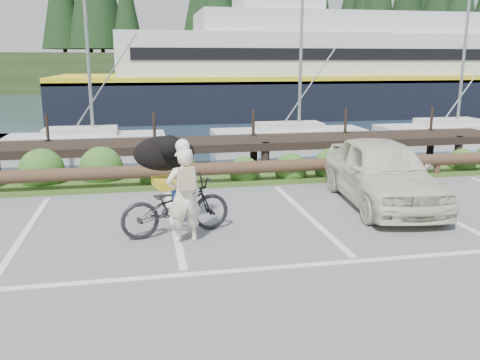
# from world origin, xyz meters

# --- Properties ---
(ground) EXTENTS (72.00, 72.00, 0.00)m
(ground) POSITION_xyz_m (0.00, 0.00, 0.00)
(ground) COLOR #5F5F62
(harbor_backdrop) EXTENTS (170.00, 160.00, 30.00)m
(harbor_backdrop) POSITION_xyz_m (0.40, 78.42, -0.00)
(harbor_backdrop) COLOR #1C3144
(harbor_backdrop) RESTS_ON ground
(vegetation_strip) EXTENTS (34.00, 1.60, 0.10)m
(vegetation_strip) POSITION_xyz_m (0.00, 5.30, 0.05)
(vegetation_strip) COLOR #3D5B21
(vegetation_strip) RESTS_ON ground
(log_rail) EXTENTS (32.00, 0.30, 0.60)m
(log_rail) POSITION_xyz_m (0.00, 4.60, 0.00)
(log_rail) COLOR #443021
(log_rail) RESTS_ON ground
(bicycle) EXTENTS (2.03, 1.11, 1.01)m
(bicycle) POSITION_xyz_m (0.01, 1.38, 0.51)
(bicycle) COLOR black
(bicycle) RESTS_ON ground
(cyclist) EXTENTS (0.66, 0.51, 1.60)m
(cyclist) POSITION_xyz_m (0.12, 0.94, 0.80)
(cyclist) COLOR #EDE1C9
(cyclist) RESTS_ON ground
(dog) EXTENTS (0.78, 1.19, 0.63)m
(dog) POSITION_xyz_m (-0.13, 1.98, 1.33)
(dog) COLOR black
(dog) RESTS_ON bicycle
(parked_car) EXTENTS (2.06, 4.22, 1.39)m
(parked_car) POSITION_xyz_m (4.38, 2.48, 0.69)
(parked_car) COLOR beige
(parked_car) RESTS_ON ground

